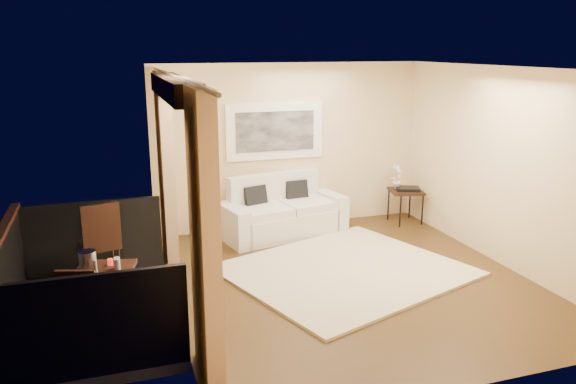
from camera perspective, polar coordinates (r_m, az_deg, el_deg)
floor at (r=7.42m, az=6.25°, el=-8.92°), size 5.00×5.00×0.00m
room_shell at (r=6.24m, az=-11.53°, el=10.35°), size 5.00×6.40×5.00m
balcony at (r=6.79m, az=-20.56°, el=-10.49°), size 1.81×2.60×1.17m
curtains at (r=6.43m, az=-10.82°, el=-0.20°), size 0.16×4.80×2.64m
artwork at (r=9.12m, az=-1.33°, el=6.21°), size 1.62×0.07×0.92m
rug at (r=7.68m, az=5.87°, el=-7.94°), size 3.56×3.33×0.04m
sofa at (r=9.05m, az=-0.69°, el=-2.18°), size 2.12×1.24×0.95m
side_table at (r=9.78m, az=11.89°, el=-0.13°), size 0.63×0.63×0.57m
tray at (r=9.76m, az=12.08°, el=0.33°), size 0.46×0.40×0.05m
orchid at (r=9.76m, az=11.03°, el=1.62°), size 0.29×0.27×0.46m
bistro_table at (r=6.26m, az=-18.19°, el=-8.20°), size 0.71×0.71×0.69m
balcony_chair_far at (r=7.45m, az=-18.49°, el=-4.36°), size 0.55×0.55×1.07m
balcony_chair_near at (r=5.82m, az=-20.79°, el=-11.21°), size 0.48×0.48×0.89m
ice_bucket at (r=6.25m, az=-19.68°, el=-6.53°), size 0.18×0.18×0.20m
candle at (r=6.31m, az=-17.61°, el=-6.80°), size 0.06×0.06×0.07m
vase at (r=6.03m, az=-18.98°, el=-7.36°), size 0.04×0.04×0.18m
glass_a at (r=6.16m, az=-16.95°, el=-7.04°), size 0.06×0.06×0.12m
glass_b at (r=6.20m, az=-16.98°, el=-6.89°), size 0.06×0.06×0.12m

